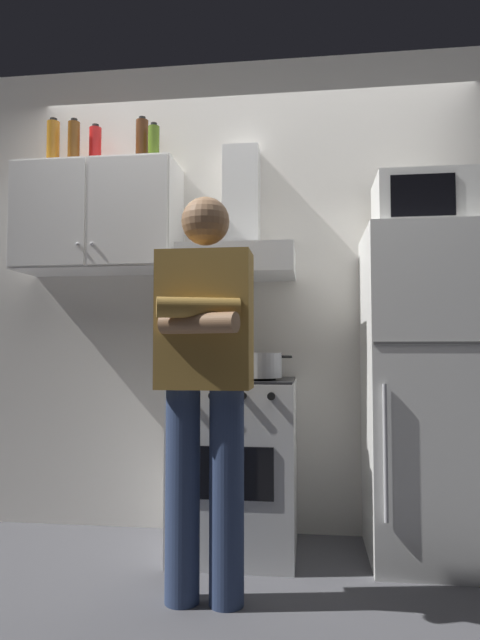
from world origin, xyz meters
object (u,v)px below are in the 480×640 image
(refrigerator, at_px, (428,393))
(bottle_rum_dark, at_px, (142,143))
(microwave, at_px, (424,205))
(bottle_liquor_amber, at_px, (53,144))
(upper_cabinet, at_px, (98,218))
(bottle_olive_oil, at_px, (154,144))
(person_standing, at_px, (205,376))
(cooking_pot, at_px, (260,365))
(bottle_soda_red, at_px, (95,148))
(range_hood, at_px, (239,242))
(stove_oven, at_px, (236,464))
(bottle_beer_brown, at_px, (74,143))

(refrigerator, xyz_separation_m, bottle_rum_dark, (-1.51, 0.17, 1.39))
(microwave, relative_size, bottle_liquor_amber, 1.66)
(upper_cabinet, relative_size, bottle_olive_oil, 3.95)
(person_standing, distance_m, bottle_liquor_amber, 1.80)
(upper_cabinet, relative_size, microwave, 1.88)
(cooking_pot, height_order, bottle_liquor_amber, bottle_liquor_amber)
(bottle_olive_oil, bearing_deg, upper_cabinet, 178.36)
(cooking_pot, xyz_separation_m, bottle_soda_red, (-0.97, 0.28, 1.24))
(range_hood, bearing_deg, refrigerator, -7.55)
(bottle_liquor_amber, distance_m, bottle_olive_oil, 0.60)
(bottle_liquor_amber, bearing_deg, stove_oven, -6.63)
(bottle_olive_oil, xyz_separation_m, bottle_beer_brown, (-0.46, -0.02, 0.02))
(refrigerator, bearing_deg, microwave, 90.90)
(upper_cabinet, xyz_separation_m, bottle_rum_dark, (0.24, 0.04, 0.44))
(refrigerator, height_order, bottle_rum_dark, bottle_rum_dark)
(refrigerator, relative_size, bottle_rum_dark, 5.55)
(stove_oven, bearing_deg, refrigerator, 0.04)
(microwave, bearing_deg, person_standing, -148.00)
(stove_oven, relative_size, bottle_liquor_amber, 3.02)
(range_hood, height_order, bottle_olive_oil, bottle_olive_oil)
(bottle_beer_brown, bearing_deg, stove_oven, -5.98)
(bottle_rum_dark, bearing_deg, bottle_soda_red, -179.26)
(stove_oven, bearing_deg, upper_cabinet, 171.10)
(bottle_beer_brown, bearing_deg, bottle_olive_oil, 2.18)
(stove_oven, height_order, person_standing, person_standing)
(person_standing, xyz_separation_m, bottle_liquor_amber, (-1.03, 0.73, 1.29))
(upper_cabinet, xyz_separation_m, microwave, (1.75, -0.11, -0.01))
(upper_cabinet, xyz_separation_m, bottle_liquor_amber, (-0.28, -0.00, 0.44))
(refrigerator, relative_size, bottle_liquor_amber, 5.53)
(range_hood, height_order, bottle_liquor_amber, bottle_liquor_amber)
(cooking_pot, height_order, bottle_soda_red, bottle_soda_red)
(refrigerator, bearing_deg, range_hood, 172.45)
(cooking_pot, distance_m, bottle_liquor_amber, 1.76)
(microwave, relative_size, person_standing, 0.29)
(upper_cabinet, distance_m, bottle_rum_dark, 0.50)
(upper_cabinet, bearing_deg, bottle_beer_brown, -169.32)
(cooking_pot, xyz_separation_m, bottle_rum_dark, (-0.69, 0.29, 1.25))
(refrigerator, xyz_separation_m, bottle_liquor_amber, (-2.03, 0.12, 1.39))
(upper_cabinet, xyz_separation_m, stove_oven, (0.80, -0.13, -1.32))
(upper_cabinet, distance_m, bottle_beer_brown, 0.45)
(bottle_beer_brown, bearing_deg, range_hood, 1.70)
(upper_cabinet, height_order, bottle_liquor_amber, bottle_liquor_amber)
(bottle_beer_brown, bearing_deg, bottle_liquor_amber, 168.98)
(bottle_liquor_amber, relative_size, bottle_rum_dark, 1.00)
(upper_cabinet, distance_m, bottle_liquor_amber, 0.52)
(cooking_pot, distance_m, bottle_olive_oil, 1.39)
(microwave, height_order, bottle_rum_dark, bottle_rum_dark)
(bottle_liquor_amber, xyz_separation_m, bottle_rum_dark, (0.51, 0.04, -0.00))
(microwave, height_order, person_standing, microwave)
(bottle_rum_dark, bearing_deg, person_standing, -56.32)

